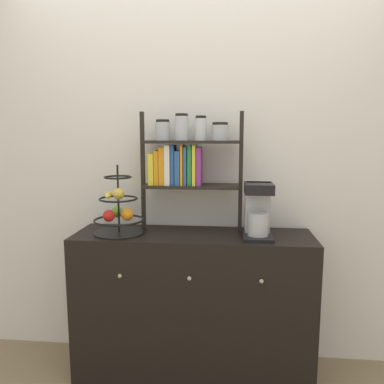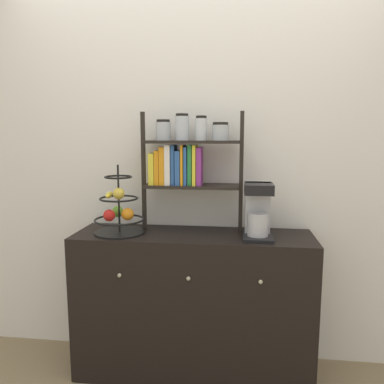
{
  "view_description": "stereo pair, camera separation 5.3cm",
  "coord_description": "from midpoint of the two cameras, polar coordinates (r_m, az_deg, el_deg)",
  "views": [
    {
      "loc": [
        0.21,
        -2.0,
        1.5
      ],
      "look_at": [
        -0.01,
        0.21,
        1.17
      ],
      "focal_mm": 35.0,
      "sensor_mm": 36.0,
      "label": 1
    },
    {
      "loc": [
        0.27,
        -1.99,
        1.5
      ],
      "look_at": [
        -0.01,
        0.21,
        1.17
      ],
      "focal_mm": 35.0,
      "sensor_mm": 36.0,
      "label": 2
    }
  ],
  "objects": [
    {
      "name": "shelf_hutch",
      "position": [
        2.34,
        -2.0,
        5.2
      ],
      "size": [
        0.64,
        0.2,
        0.74
      ],
      "color": "black",
      "rests_on": "sideboard"
    },
    {
      "name": "wall_back",
      "position": [
        2.49,
        0.13,
        3.88
      ],
      "size": [
        7.0,
        0.05,
        2.6
      ],
      "primitive_type": "cube",
      "color": "silver",
      "rests_on": "ground_plane"
    },
    {
      "name": "sideboard",
      "position": [
        2.46,
        -0.49,
        -16.72
      ],
      "size": [
        1.46,
        0.44,
        0.91
      ],
      "color": "black",
      "rests_on": "ground_plane"
    },
    {
      "name": "fruit_stand",
      "position": [
        2.33,
        -11.82,
        -3.04
      ],
      "size": [
        0.31,
        0.31,
        0.42
      ],
      "color": "black",
      "rests_on": "sideboard"
    },
    {
      "name": "coffee_maker",
      "position": [
        2.25,
        9.32,
        -2.58
      ],
      "size": [
        0.17,
        0.25,
        0.32
      ],
      "color": "black",
      "rests_on": "sideboard"
    }
  ]
}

